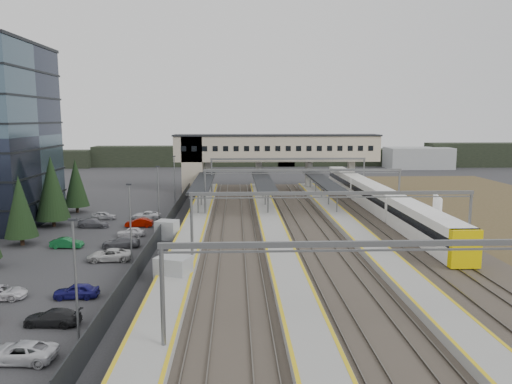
{
  "coord_description": "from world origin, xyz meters",
  "views": [
    {
      "loc": [
        2.37,
        -56.44,
        14.37
      ],
      "look_at": [
        5.24,
        13.34,
        4.0
      ],
      "focal_mm": 35.0,
      "sensor_mm": 36.0,
      "label": 1
    }
  ],
  "objects_px": {
    "relay_cabin_far": "(167,230)",
    "train": "(376,198)",
    "footbridge": "(262,151)",
    "relay_cabin_near": "(173,270)",
    "billboard": "(437,208)"
  },
  "relations": [
    {
      "from": "train",
      "to": "billboard",
      "type": "relative_size",
      "value": 10.74
    },
    {
      "from": "relay_cabin_far",
      "to": "train",
      "type": "distance_m",
      "value": 34.04
    },
    {
      "from": "billboard",
      "to": "relay_cabin_far",
      "type": "bearing_deg",
      "value": -178.74
    },
    {
      "from": "relay_cabin_far",
      "to": "billboard",
      "type": "bearing_deg",
      "value": 1.26
    },
    {
      "from": "train",
      "to": "billboard",
      "type": "bearing_deg",
      "value": -78.24
    },
    {
      "from": "relay_cabin_near",
      "to": "train",
      "type": "xyz_separation_m",
      "value": [
        27.14,
        32.68,
        0.92
      ]
    },
    {
      "from": "relay_cabin_near",
      "to": "footbridge",
      "type": "distance_m",
      "value": 57.44
    },
    {
      "from": "relay_cabin_far",
      "to": "footbridge",
      "type": "distance_m",
      "value": 42.39
    },
    {
      "from": "footbridge",
      "to": "train",
      "type": "relative_size",
      "value": 0.66
    },
    {
      "from": "relay_cabin_near",
      "to": "train",
      "type": "height_order",
      "value": "train"
    },
    {
      "from": "relay_cabin_far",
      "to": "train",
      "type": "relative_size",
      "value": 0.05
    },
    {
      "from": "relay_cabin_near",
      "to": "relay_cabin_far",
      "type": "distance_m",
      "value": 16.67
    },
    {
      "from": "footbridge",
      "to": "train",
      "type": "height_order",
      "value": "footbridge"
    },
    {
      "from": "relay_cabin_near",
      "to": "footbridge",
      "type": "bearing_deg",
      "value": 79.04
    },
    {
      "from": "footbridge",
      "to": "train",
      "type": "xyz_separation_m",
      "value": [
        16.3,
        -23.32,
        -5.82
      ]
    }
  ]
}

